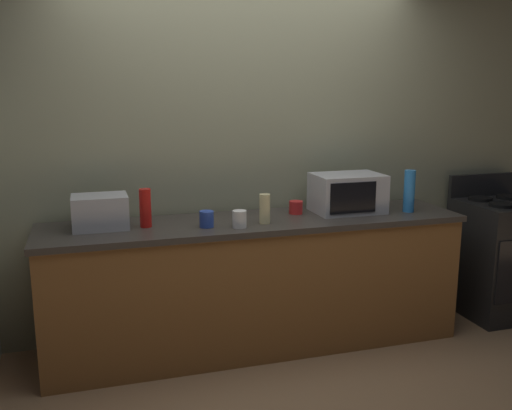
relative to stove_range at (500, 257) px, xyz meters
name	(u,v)px	position (x,y,z in m)	size (l,w,h in m)	color
ground_plane	(274,371)	(-2.00, -0.40, -0.46)	(8.00, 8.00, 0.00)	#93704C
back_wall	(240,146)	(-2.00, 0.41, 0.89)	(6.40, 0.10, 2.70)	gray
counter_run	(256,283)	(-2.00, 0.00, -0.01)	(2.84, 0.64, 0.90)	brown
stove_range	(500,257)	(0.00, 0.00, 0.00)	(0.60, 0.61, 1.08)	black
microwave	(347,193)	(-1.31, 0.05, 0.57)	(0.48, 0.35, 0.27)	#B7BABF
toaster_oven	(100,212)	(-3.00, 0.06, 0.54)	(0.34, 0.26, 0.21)	#B7BABF
bottle_spray_cleaner	(409,191)	(-0.89, -0.08, 0.59)	(0.08, 0.08, 0.30)	#338CE5
bottle_hot_sauce	(145,208)	(-2.73, 0.01, 0.56)	(0.07, 0.07, 0.24)	red
bottle_hand_soap	(265,209)	(-1.98, -0.12, 0.54)	(0.07, 0.07, 0.19)	beige
mug_blue	(207,219)	(-2.36, -0.10, 0.49)	(0.09, 0.09, 0.10)	#2D4CB2
mug_red	(296,207)	(-1.68, 0.09, 0.48)	(0.09, 0.09, 0.09)	red
mug_white	(239,219)	(-2.16, -0.18, 0.49)	(0.09, 0.09, 0.11)	white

